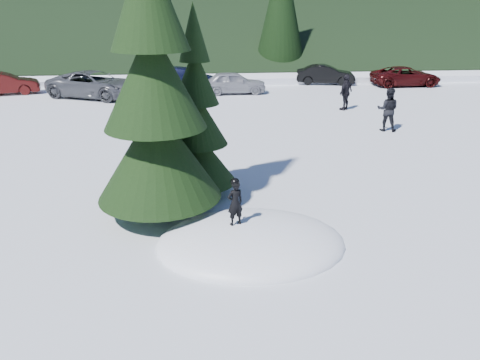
{
  "coord_description": "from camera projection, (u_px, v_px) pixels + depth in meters",
  "views": [
    {
      "loc": [
        -1.13,
        -9.7,
        5.37
      ],
      "look_at": [
        -0.14,
        1.38,
        1.1
      ],
      "focal_mm": 35.0,
      "sensor_mm": 36.0,
      "label": 1
    }
  ],
  "objects": [
    {
      "name": "car_3",
      "position": [
        183.0,
        78.0,
        30.58
      ],
      "size": [
        4.85,
        2.42,
        1.35
      ],
      "primitive_type": "imported",
      "rotation": [
        0.0,
        0.0,
        1.45
      ],
      "color": "black",
      "rests_on": "ground"
    },
    {
      "name": "car_4",
      "position": [
        233.0,
        83.0,
        28.7
      ],
      "size": [
        4.01,
        1.69,
        1.35
      ],
      "primitive_type": "imported",
      "rotation": [
        0.0,
        0.0,
        1.6
      ],
      "color": "#93949B",
      "rests_on": "ground"
    },
    {
      "name": "car_2",
      "position": [
        94.0,
        84.0,
        27.49
      ],
      "size": [
        6.09,
        4.61,
        1.54
      ],
      "primitive_type": "imported",
      "rotation": [
        0.0,
        0.0,
        1.15
      ],
      "color": "#4A4D52",
      "rests_on": "ground"
    },
    {
      "name": "car_5",
      "position": [
        325.0,
        75.0,
        31.98
      ],
      "size": [
        4.12,
        2.11,
        1.3
      ],
      "primitive_type": "imported",
      "rotation": [
        0.0,
        0.0,
        1.37
      ],
      "color": "black",
      "rests_on": "ground"
    },
    {
      "name": "ground",
      "position": [
        251.0,
        244.0,
        11.04
      ],
      "size": [
        200.0,
        200.0,
        0.0
      ],
      "primitive_type": "plane",
      "color": "white",
      "rests_on": "ground"
    },
    {
      "name": "spruce_short",
      "position": [
        197.0,
        125.0,
        13.16
      ],
      "size": [
        2.2,
        2.2,
        5.37
      ],
      "color": "black",
      "rests_on": "ground"
    },
    {
      "name": "child_skier",
      "position": [
        235.0,
        203.0,
        10.76
      ],
      "size": [
        0.46,
        0.39,
        1.08
      ],
      "primitive_type": "imported",
      "rotation": [
        0.0,
        0.0,
        3.55
      ],
      "color": "black",
      "rests_on": "snow_mound"
    },
    {
      "name": "spruce_tall",
      "position": [
        154.0,
        91.0,
        11.34
      ],
      "size": [
        3.2,
        3.2,
        8.6
      ],
      "color": "black",
      "rests_on": "ground"
    },
    {
      "name": "adult_0",
      "position": [
        388.0,
        110.0,
        20.35
      ],
      "size": [
        1.11,
        1.0,
        1.88
      ],
      "primitive_type": "imported",
      "rotation": [
        0.0,
        0.0,
        2.76
      ],
      "color": "black",
      "rests_on": "ground"
    },
    {
      "name": "car_1",
      "position": [
        4.0,
        84.0,
        28.41
      ],
      "size": [
        4.24,
        2.42,
        1.32
      ],
      "primitive_type": "imported",
      "rotation": [
        0.0,
        0.0,
        1.84
      ],
      "color": "#3B0C0A",
      "rests_on": "ground"
    },
    {
      "name": "adult_1",
      "position": [
        346.0,
        92.0,
        24.29
      ],
      "size": [
        1.1,
        1.06,
        1.85
      ],
      "primitive_type": "imported",
      "rotation": [
        0.0,
        0.0,
        3.89
      ],
      "color": "black",
      "rests_on": "ground"
    },
    {
      "name": "snow_mound",
      "position": [
        251.0,
        244.0,
        11.04
      ],
      "size": [
        4.48,
        3.52,
        0.96
      ],
      "primitive_type": "ellipsoid",
      "color": "white",
      "rests_on": "ground"
    },
    {
      "name": "car_6",
      "position": [
        406.0,
        76.0,
        31.38
      ],
      "size": [
        4.62,
        2.21,
        1.27
      ],
      "primitive_type": "imported",
      "rotation": [
        0.0,
        0.0,
        1.59
      ],
      "color": "#33090A",
      "rests_on": "ground"
    }
  ]
}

